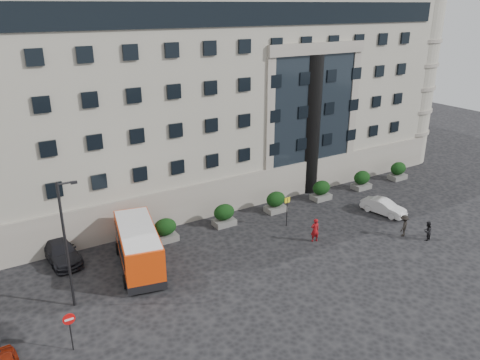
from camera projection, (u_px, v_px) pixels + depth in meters
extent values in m
plane|color=black|center=(266.00, 272.00, 31.85)|extent=(120.00, 120.00, 0.00)
cube|color=gray|center=(196.00, 87.00, 49.16)|extent=(44.00, 24.00, 18.00)
cylinder|color=black|center=(311.00, 126.00, 43.65)|extent=(1.80, 1.80, 13.00)
cube|color=#61615E|center=(166.00, 238.00, 36.03)|extent=(1.80, 1.20, 0.50)
ellipsoid|color=black|center=(165.00, 227.00, 35.70)|extent=(1.80, 1.26, 1.34)
cube|color=#61615E|center=(224.00, 222.00, 38.57)|extent=(1.80, 1.20, 0.50)
ellipsoid|color=black|center=(224.00, 212.00, 38.25)|extent=(1.80, 1.26, 1.34)
cube|color=#61615E|center=(276.00, 209.00, 41.12)|extent=(1.80, 1.20, 0.50)
ellipsoid|color=black|center=(276.00, 199.00, 40.79)|extent=(1.80, 1.26, 1.34)
cube|color=#61615E|center=(321.00, 197.00, 43.66)|extent=(1.80, 1.20, 0.50)
ellipsoid|color=black|center=(321.00, 188.00, 43.34)|extent=(1.80, 1.26, 1.34)
cube|color=#61615E|center=(361.00, 186.00, 46.21)|extent=(1.80, 1.20, 0.50)
ellipsoid|color=black|center=(362.00, 178.00, 45.88)|extent=(1.80, 1.26, 1.34)
cube|color=#61615E|center=(397.00, 177.00, 48.75)|extent=(1.80, 1.20, 0.50)
ellipsoid|color=black|center=(398.00, 168.00, 48.43)|extent=(1.80, 1.26, 1.34)
cylinder|color=#262628|center=(66.00, 247.00, 26.96)|extent=(0.16, 0.16, 8.00)
cylinder|color=#262628|center=(65.00, 183.00, 25.83)|extent=(0.90, 0.12, 0.12)
cube|color=black|center=(74.00, 183.00, 26.06)|extent=(0.35, 0.18, 0.14)
cylinder|color=#262628|center=(287.00, 212.00, 38.09)|extent=(0.08, 0.08, 2.50)
cube|color=yellow|center=(287.00, 200.00, 37.72)|extent=(0.50, 0.06, 0.45)
cylinder|color=#262628|center=(71.00, 333.00, 24.31)|extent=(0.08, 0.08, 2.20)
cylinder|color=red|center=(69.00, 319.00, 23.94)|extent=(0.64, 0.05, 0.64)
cube|color=white|center=(69.00, 320.00, 23.91)|extent=(0.45, 0.04, 0.10)
cube|color=red|center=(138.00, 245.00, 31.89)|extent=(3.84, 7.44, 2.39)
cube|color=black|center=(140.00, 261.00, 32.35)|extent=(3.89, 7.49, 0.55)
cube|color=black|center=(138.00, 242.00, 31.81)|extent=(3.58, 5.93, 1.06)
cube|color=silver|center=(137.00, 230.00, 31.49)|extent=(3.65, 7.07, 0.18)
cylinder|color=black|center=(126.00, 282.00, 29.97)|extent=(0.46, 0.94, 0.90)
cylinder|color=black|center=(163.00, 275.00, 30.73)|extent=(0.46, 0.94, 0.90)
cylinder|color=black|center=(118.00, 249.00, 33.96)|extent=(0.46, 0.94, 0.90)
cylinder|color=black|center=(152.00, 244.00, 34.73)|extent=(0.46, 0.94, 0.90)
imported|color=black|center=(61.00, 251.00, 33.13)|extent=(2.40, 5.02, 1.41)
imported|color=black|center=(51.00, 233.00, 35.72)|extent=(3.29, 5.80, 1.53)
imported|color=silver|center=(384.00, 207.00, 40.54)|extent=(2.22, 4.11, 1.29)
imported|color=maroon|center=(315.00, 230.00, 35.71)|extent=(0.77, 0.58, 1.89)
imported|color=black|center=(427.00, 231.00, 35.95)|extent=(0.87, 0.74, 1.55)
imported|color=black|center=(404.00, 226.00, 36.57)|extent=(1.30, 1.08, 1.76)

